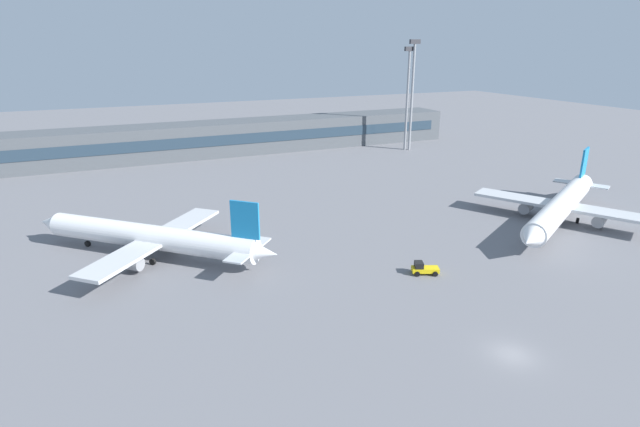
{
  "coord_description": "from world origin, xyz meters",
  "views": [
    {
      "loc": [
        -35.12,
        -31.34,
        29.44
      ],
      "look_at": [
        -3.15,
        40.0,
        3.0
      ],
      "focal_mm": 28.17,
      "sensor_mm": 36.0,
      "label": 1
    }
  ],
  "objects": [
    {
      "name": "airplane_near",
      "position": [
        35.81,
        26.16,
        3.22
      ],
      "size": [
        38.68,
        28.12,
        10.56
      ],
      "color": "white",
      "rests_on": "ground_plane"
    },
    {
      "name": "floodlight_tower_west",
      "position": [
        48.37,
        90.97,
        17.44
      ],
      "size": [
        3.2,
        0.8,
        30.7
      ],
      "color": "gray",
      "rests_on": "ground_plane"
    },
    {
      "name": "terminal_building",
      "position": [
        0.0,
        107.41,
        4.5
      ],
      "size": [
        133.64,
        12.13,
        9.0
      ],
      "color": "#4C5156",
      "rests_on": "ground_plane"
    },
    {
      "name": "baggage_tug_yellow",
      "position": [
        2.79,
        19.14,
        0.8
      ],
      "size": [
        3.9,
        2.9,
        1.75
      ],
      "color": "yellow",
      "rests_on": "ground_plane"
    },
    {
      "name": "ground_plane",
      "position": [
        0.0,
        40.0,
        0.0
      ],
      "size": [
        400.0,
        400.0,
        0.0
      ],
      "primitive_type": "plane",
      "color": "slate"
    },
    {
      "name": "airplane_mid",
      "position": [
        -30.09,
        40.36,
        3.04
      ],
      "size": [
        31.61,
        30.13,
        9.98
      ],
      "color": "white",
      "rests_on": "ground_plane"
    },
    {
      "name": "floodlight_tower_east",
      "position": [
        47.34,
        91.68,
        16.48
      ],
      "size": [
        3.2,
        0.8,
        28.82
      ],
      "color": "gray",
      "rests_on": "ground_plane"
    }
  ]
}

